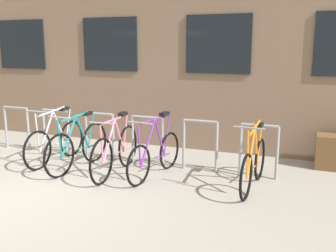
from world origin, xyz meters
name	(u,v)px	position (x,y,z in m)	size (l,w,h in m)	color
ground_plane	(10,189)	(0.00, 0.00, 0.00)	(42.00, 42.00, 0.00)	#9E998E
storefront_building	(174,3)	(0.00, 7.18, 3.43)	(28.00, 7.99, 6.86)	#7A604C
bike_rack	(99,131)	(0.44, 1.90, 0.55)	(6.64, 0.05, 0.90)	gray
bicycle_purple	(155,154)	(1.83, 1.36, 0.38)	(0.44, 1.66, 1.05)	black
bicycle_teal	(78,146)	(0.40, 1.24, 0.40)	(0.44, 1.74, 1.03)	black
bicycle_silver	(56,142)	(-0.21, 1.41, 0.39)	(0.44, 1.69, 1.06)	black
bicycle_pink	(116,151)	(1.16, 1.22, 0.40)	(0.44, 1.76, 1.03)	black
bicycle_orange	(254,164)	(3.45, 1.38, 0.38)	(0.44, 1.64, 1.06)	black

